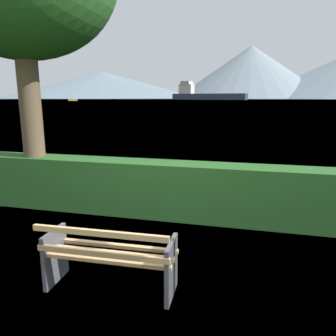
# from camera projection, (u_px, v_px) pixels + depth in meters

# --- Properties ---
(ground_plane) EXTENTS (1400.00, 1400.00, 0.00)m
(ground_plane) POSITION_uv_depth(u_px,v_px,m) (113.00, 287.00, 3.91)
(ground_plane) COLOR #4C6B33
(water_surface) EXTENTS (620.00, 620.00, 0.00)m
(water_surface) POSITION_uv_depth(u_px,v_px,m) (248.00, 100.00, 294.64)
(water_surface) COLOR slate
(water_surface) RESTS_ON ground_plane
(park_bench) EXTENTS (1.56, 0.62, 0.87)m
(park_bench) POSITION_uv_depth(u_px,v_px,m) (109.00, 257.00, 3.76)
(park_bench) COLOR tan
(park_bench) RESTS_ON ground_plane
(hedge_row) EXTENTS (10.58, 0.63, 1.05)m
(hedge_row) POSITION_uv_depth(u_px,v_px,m) (164.00, 189.00, 6.16)
(hedge_row) COLOR #285B23
(hedge_row) RESTS_ON ground_plane
(cargo_ship_large) EXTENTS (71.82, 27.76, 17.40)m
(cargo_ship_large) POSITION_uv_depth(u_px,v_px,m) (203.00, 94.00, 303.77)
(cargo_ship_large) COLOR #2D384C
(cargo_ship_large) RESTS_ON water_surface
(fishing_boat_near) EXTENTS (5.86, 3.72, 2.13)m
(fishing_boat_near) POSITION_uv_depth(u_px,v_px,m) (73.00, 100.00, 206.65)
(fishing_boat_near) COLOR gold
(fishing_boat_near) RESTS_ON water_surface
(distant_hills) EXTENTS (839.21, 397.57, 86.42)m
(distant_hills) POSITION_uv_depth(u_px,v_px,m) (260.00, 75.00, 531.58)
(distant_hills) COLOR slate
(distant_hills) RESTS_ON ground_plane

